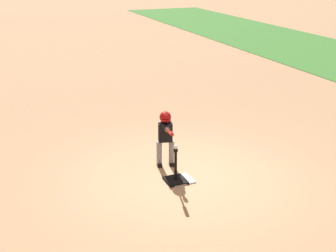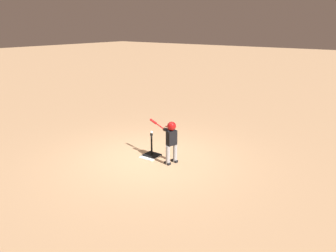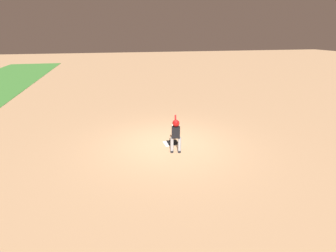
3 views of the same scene
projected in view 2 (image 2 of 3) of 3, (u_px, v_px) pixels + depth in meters
The scene contains 5 objects.
ground_plane at pixel (149, 159), 8.77m from camera, with size 90.00×90.00×0.00m, color tan.
home_plate at pixel (150, 157), 8.89m from camera, with size 0.44×0.44×0.02m, color white.
batting_tee at pixel (152, 153), 8.94m from camera, with size 0.42×0.37×0.65m.
batter_child at pixel (171, 137), 8.30m from camera, with size 0.98×0.42×1.12m.
baseball at pixel (151, 132), 8.77m from camera, with size 0.07×0.07×0.07m, color white.
Camera 2 is at (-5.25, 6.20, 3.45)m, focal length 35.00 mm.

